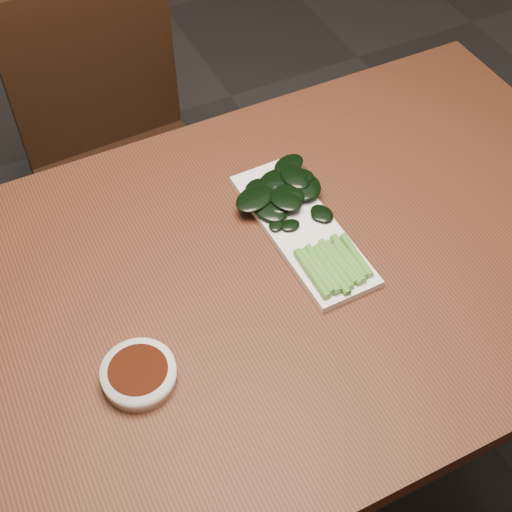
% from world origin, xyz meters
% --- Properties ---
extents(ground, '(6.00, 6.00, 0.00)m').
position_xyz_m(ground, '(0.00, 0.00, 0.00)').
color(ground, '#2B2929').
rests_on(ground, ground).
extents(table, '(1.40, 0.80, 0.75)m').
position_xyz_m(table, '(0.00, 0.00, 0.68)').
color(table, '#492314').
rests_on(table, ground).
extents(chair_far, '(0.41, 0.41, 0.89)m').
position_xyz_m(chair_far, '(-0.04, 0.66, 0.49)').
color(chair_far, black).
rests_on(chair_far, ground).
extents(sauce_bowl, '(0.11, 0.11, 0.03)m').
position_xyz_m(sauce_bowl, '(-0.23, -0.09, 0.77)').
color(sauce_bowl, white).
rests_on(sauce_bowl, table).
extents(serving_plate, '(0.12, 0.33, 0.01)m').
position_xyz_m(serving_plate, '(0.12, 0.05, 0.76)').
color(serving_plate, white).
rests_on(serving_plate, table).
extents(gai_lan, '(0.18, 0.32, 0.03)m').
position_xyz_m(gai_lan, '(0.12, 0.09, 0.78)').
color(gai_lan, '#509132').
rests_on(gai_lan, serving_plate).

